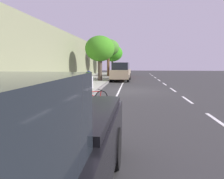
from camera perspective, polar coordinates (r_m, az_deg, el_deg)
ground at (r=15.34m, az=4.67°, el=-0.32°), size 73.28×73.28×0.00m
sidewalk at (r=15.94m, az=-10.47°, el=0.18°), size 3.77×45.80×0.17m
curb_edge at (r=15.51m, az=-3.47°, el=0.09°), size 0.16×45.80×0.17m
lane_stripe_centre at (r=16.40m, az=15.97°, el=-0.07°), size 0.14×44.20×0.01m
lane_stripe_bike_edge at (r=15.36m, az=1.96°, el=-0.27°), size 0.12×45.80×0.01m
building_facade at (r=16.54m, az=-17.88°, el=8.35°), size 0.50×45.80×4.86m
parked_suv_red_nearest at (r=29.58m, az=2.64°, el=5.39°), size 2.10×4.76×1.99m
parked_suv_tan_second at (r=23.23m, az=2.40°, el=4.85°), size 2.10×4.76×1.99m
parked_pickup_black_mid at (r=2.76m, az=-23.49°, el=-17.84°), size 2.09×5.33×1.95m
bicycle_at_curb at (r=10.18m, az=-5.58°, el=-2.20°), size 1.48×0.95×0.73m
cyclist_with_backpack at (r=10.56m, az=-6.34°, el=1.51°), size 0.55×0.54×1.62m
street_tree_near_cyclist at (r=34.92m, az=0.07°, el=9.69°), size 3.32×3.32×4.65m
street_tree_mid_block at (r=29.25m, az=-1.01°, el=11.07°), size 2.97×2.97×4.94m
street_tree_far_end at (r=21.84m, az=-3.27°, el=10.77°), size 2.96×2.96×4.49m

